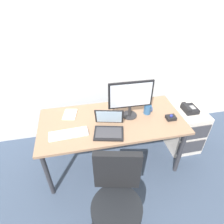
% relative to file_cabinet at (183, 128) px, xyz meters
% --- Properties ---
extents(ground_plane, '(8.00, 8.00, 0.00)m').
position_rel_file_cabinet_xyz_m(ground_plane, '(-1.07, -0.11, -0.31)').
color(ground_plane, '#3A4960').
extents(back_wall, '(6.00, 0.10, 2.80)m').
position_rel_file_cabinet_xyz_m(back_wall, '(-1.07, 0.63, 1.09)').
color(back_wall, silver).
rests_on(back_wall, ground).
extents(desk, '(1.67, 0.78, 0.71)m').
position_rel_file_cabinet_xyz_m(desk, '(-1.07, -0.11, 0.33)').
color(desk, '#926F54').
rests_on(desk, ground).
extents(file_cabinet, '(0.42, 0.53, 0.62)m').
position_rel_file_cabinet_xyz_m(file_cabinet, '(0.00, 0.00, 0.00)').
color(file_cabinet, beige).
rests_on(file_cabinet, ground).
extents(desk_phone, '(0.17, 0.20, 0.09)m').
position_rel_file_cabinet_xyz_m(desk_phone, '(-0.01, -0.02, 0.35)').
color(desk_phone, black).
rests_on(desk_phone, file_cabinet).
extents(office_chair, '(0.52, 0.53, 0.95)m').
position_rel_file_cabinet_xyz_m(office_chair, '(-1.20, -0.95, 0.12)').
color(office_chair, black).
rests_on(office_chair, ground).
extents(monitor_main, '(0.51, 0.18, 0.45)m').
position_rel_file_cabinet_xyz_m(monitor_main, '(-0.84, -0.06, 0.66)').
color(monitor_main, '#262628').
rests_on(monitor_main, desk).
extents(keyboard, '(0.42, 0.16, 0.03)m').
position_rel_file_cabinet_xyz_m(keyboard, '(-1.56, -0.25, 0.41)').
color(keyboard, silver).
rests_on(keyboard, desk).
extents(laptop, '(0.37, 0.35, 0.23)m').
position_rel_file_cabinet_xyz_m(laptop, '(-1.13, -0.28, 0.45)').
color(laptop, black).
rests_on(laptop, desk).
extents(trackball_mouse, '(0.11, 0.09, 0.07)m').
position_rel_file_cabinet_xyz_m(trackball_mouse, '(-0.38, -0.22, 0.42)').
color(trackball_mouse, black).
rests_on(trackball_mouse, desk).
extents(coffee_mug, '(0.10, 0.09, 0.12)m').
position_rel_file_cabinet_xyz_m(coffee_mug, '(-0.61, -0.06, 0.46)').
color(coffee_mug, '#2B5585').
rests_on(coffee_mug, desk).
extents(paper_notepad, '(0.19, 0.23, 0.01)m').
position_rel_file_cabinet_xyz_m(paper_notepad, '(-1.54, 0.10, 0.40)').
color(paper_notepad, white).
rests_on(paper_notepad, desk).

